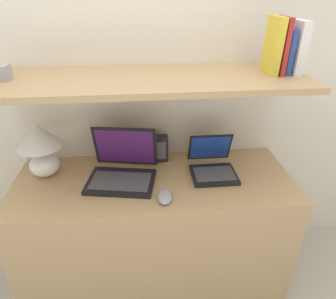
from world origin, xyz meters
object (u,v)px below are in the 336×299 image
object	(u,v)px
computer_mouse	(165,197)
router_box	(156,149)
laptop_small	(212,166)
book_blue	(286,51)
book_yellow	(273,46)
book_white	(296,47)
table_lamp	(40,145)
laptop_large	(123,169)
book_red	(281,46)

from	to	relation	value
computer_mouse	router_box	distance (m)	0.36
laptop_small	computer_mouse	distance (m)	0.34
book_blue	book_yellow	bearing A→B (deg)	180.00
book_yellow	book_white	bearing A→B (deg)	0.00
table_lamp	book_yellow	xyz separation A→B (m)	(1.10, -0.03, 0.46)
book_white	router_box	bearing A→B (deg)	169.17
table_lamp	laptop_small	xyz separation A→B (m)	(0.86, -0.06, -0.13)
laptop_small	computer_mouse	world-z (taller)	laptop_small
laptop_large	book_red	size ratio (longest dim) A/B	1.54
laptop_large	book_white	world-z (taller)	book_white
table_lamp	book_blue	world-z (taller)	book_blue
router_box	book_yellow	world-z (taller)	book_yellow
computer_mouse	router_box	xyz separation A→B (m)	(-0.02, 0.36, 0.06)
computer_mouse	book_blue	distance (m)	0.85
router_box	book_white	size ratio (longest dim) A/B	0.65
table_lamp	book_yellow	world-z (taller)	book_yellow
book_red	book_yellow	bearing A→B (deg)	180.00
laptop_large	computer_mouse	distance (m)	0.28
laptop_large	router_box	size ratio (longest dim) A/B	2.51
book_yellow	computer_mouse	bearing A→B (deg)	-154.85
laptop_large	computer_mouse	size ratio (longest dim) A/B	3.18
book_blue	book_yellow	distance (m)	0.07
laptop_small	table_lamp	bearing A→B (deg)	175.79
laptop_small	router_box	distance (m)	0.33
laptop_small	book_yellow	distance (m)	0.64
laptop_large	book_blue	distance (m)	0.95
laptop_large	book_blue	xyz separation A→B (m)	(0.77, 0.04, 0.55)
laptop_small	book_yellow	size ratio (longest dim) A/B	1.03
laptop_small	router_box	size ratio (longest dim) A/B	1.69
table_lamp	computer_mouse	distance (m)	0.67
book_blue	book_yellow	world-z (taller)	book_yellow
router_box	book_red	size ratio (longest dim) A/B	0.61
laptop_small	book_white	xyz separation A→B (m)	(0.35, 0.03, 0.58)
table_lamp	book_red	world-z (taller)	book_red
table_lamp	book_red	xyz separation A→B (m)	(1.14, -0.03, 0.46)
table_lamp	book_white	bearing A→B (deg)	-1.48
router_box	computer_mouse	bearing A→B (deg)	-87.26
book_white	laptop_large	bearing A→B (deg)	-177.02
computer_mouse	book_yellow	distance (m)	0.83
book_red	book_yellow	xyz separation A→B (m)	(-0.03, 0.00, 0.00)
book_red	book_white	bearing A→B (deg)	0.00
book_blue	book_white	bearing A→B (deg)	0.00
computer_mouse	book_blue	world-z (taller)	book_blue
book_white	book_blue	xyz separation A→B (m)	(-0.04, 0.00, -0.02)
laptop_small	book_white	distance (m)	0.68
laptop_large	book_red	world-z (taller)	book_red
computer_mouse	book_white	distance (m)	0.90
router_box	book_yellow	bearing A→B (deg)	-12.99
book_red	laptop_large	bearing A→B (deg)	-176.72
laptop_small	router_box	world-z (taller)	laptop_small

